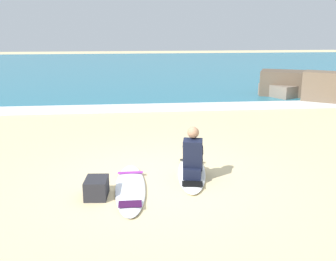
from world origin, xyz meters
TOP-DOWN VIEW (x-y plane):
  - ground_plane at (0.00, 0.00)m, footprint 80.00×80.00m
  - sea at (0.00, 20.12)m, footprint 80.00×28.00m
  - breaking_foam at (0.00, 6.42)m, footprint 80.00×0.90m
  - surfboard_main at (0.66, 0.31)m, footprint 0.84×2.15m
  - surfer_seated at (0.63, 0.02)m, footprint 0.49×0.76m
  - surfboard_spare_near at (-0.52, -0.32)m, footprint 0.56×2.25m
  - rock_outcrop_distant at (6.76, 7.25)m, footprint 4.67×3.98m
  - beach_bag at (-1.08, -0.55)m, footprint 0.40×0.51m

SIDE VIEW (x-z plane):
  - ground_plane at x=0.00m, z-range 0.00..0.00m
  - surfboard_spare_near at x=-0.52m, z-range 0.00..0.07m
  - surfboard_main at x=0.66m, z-range 0.00..0.07m
  - sea at x=0.00m, z-range 0.00..0.10m
  - breaking_foam at x=0.00m, z-range 0.00..0.11m
  - beach_bag at x=-1.08m, z-range 0.00..0.32m
  - surfer_seated at x=0.63m, z-range -0.04..0.91m
  - rock_outcrop_distant at x=6.76m, z-range -0.18..1.27m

